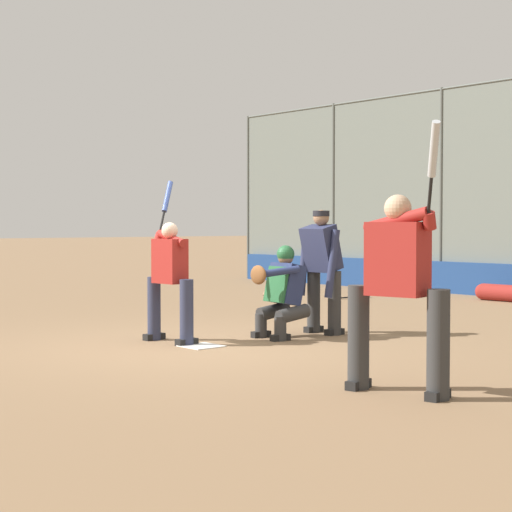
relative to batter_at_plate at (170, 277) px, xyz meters
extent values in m
plane|color=#846647|center=(-0.54, -0.07, -0.80)|extent=(160.00, 160.00, 0.00)
cube|color=white|center=(-0.54, -0.07, -0.80)|extent=(0.43, 0.43, 0.01)
cylinder|color=#515651|center=(2.64, -8.99, 1.39)|extent=(0.08, 0.08, 4.38)
cylinder|color=#515651|center=(5.83, -8.99, 1.39)|extent=(0.08, 0.08, 4.38)
cylinder|color=#515651|center=(9.01, -8.99, 1.39)|extent=(0.08, 0.08, 4.38)
cube|color=slate|center=(2.37, -11.01, -0.74)|extent=(13.37, 1.95, 0.12)
cube|color=slate|center=(2.37, -10.46, -0.58)|extent=(13.37, 0.55, 0.44)
cube|color=#B7BABC|center=(2.37, -10.46, -0.32)|extent=(13.37, 0.24, 0.08)
cube|color=slate|center=(2.37, -11.01, -0.42)|extent=(13.37, 0.55, 0.76)
cube|color=#B7BABC|center=(2.37, -11.01, 0.00)|extent=(13.37, 0.24, 0.08)
cylinder|color=#2D334C|center=(-0.34, 0.00, -0.41)|extent=(0.17, 0.17, 0.79)
cube|color=black|center=(-0.34, 0.00, -0.76)|extent=(0.12, 0.28, 0.08)
cylinder|color=#2D334C|center=(0.32, 0.02, -0.41)|extent=(0.17, 0.17, 0.79)
cube|color=black|center=(0.32, 0.02, -0.76)|extent=(0.12, 0.28, 0.08)
cube|color=maroon|center=(-0.01, 0.01, 0.20)|extent=(0.44, 0.26, 0.55)
sphere|color=beige|center=(-0.01, 0.01, 0.57)|extent=(0.20, 0.20, 0.20)
cylinder|color=maroon|center=(0.00, -0.02, 0.48)|extent=(0.56, 0.13, 0.21)
cylinder|color=maroon|center=(0.26, -0.01, 0.48)|extent=(0.13, 0.16, 0.15)
sphere|color=black|center=(0.27, -0.04, 0.54)|extent=(0.04, 0.04, 0.04)
cylinder|color=black|center=(0.32, -0.11, 0.68)|extent=(0.14, 0.18, 0.29)
cylinder|color=#334789|center=(0.44, -0.28, 1.01)|extent=(0.23, 0.28, 0.42)
cylinder|color=#333333|center=(-0.79, -1.12, -0.65)|extent=(0.15, 0.15, 0.30)
cylinder|color=#333333|center=(-0.80, -1.32, -0.48)|extent=(0.21, 0.47, 0.24)
cube|color=black|center=(-0.79, -1.12, -0.76)|extent=(0.12, 0.27, 0.08)
cylinder|color=#333333|center=(-0.38, -1.16, -0.65)|extent=(0.15, 0.15, 0.30)
cylinder|color=#333333|center=(-0.40, -1.36, -0.48)|extent=(0.21, 0.47, 0.24)
cube|color=black|center=(-0.38, -1.16, -0.76)|extent=(0.12, 0.27, 0.08)
cube|color=navy|center=(-0.60, -1.38, -0.11)|extent=(0.47, 0.39, 0.55)
cube|color=#235B33|center=(-0.59, -1.24, -0.11)|extent=(0.41, 0.17, 0.46)
sphere|color=#936B4C|center=(-0.60, -1.38, 0.23)|extent=(0.20, 0.20, 0.20)
sphere|color=#235B33|center=(-0.60, -1.38, 0.27)|extent=(0.23, 0.23, 0.23)
cylinder|color=navy|center=(-0.75, -1.13, 0.06)|extent=(0.33, 0.52, 0.16)
ellipsoid|color=brown|center=(-0.63, -0.90, 0.02)|extent=(0.31, 0.13, 0.24)
cylinder|color=#936B4C|center=(-0.34, -1.41, -0.09)|extent=(0.12, 0.31, 0.44)
cylinder|color=#333333|center=(-0.83, -2.05, -0.38)|extent=(0.18, 0.18, 0.84)
cube|color=black|center=(-0.83, -2.05, -0.76)|extent=(0.11, 0.28, 0.08)
cylinder|color=#333333|center=(-0.45, -2.05, -0.38)|extent=(0.18, 0.18, 0.84)
cube|color=black|center=(-0.45, -2.05, -0.76)|extent=(0.11, 0.28, 0.08)
cube|color=#282D4C|center=(-0.64, -1.99, 0.33)|extent=(0.46, 0.40, 0.64)
sphere|color=#936B4C|center=(-0.64, -1.99, 0.74)|extent=(0.21, 0.21, 0.21)
cylinder|color=black|center=(-0.64, -1.99, 0.80)|extent=(0.22, 0.22, 0.07)
cylinder|color=#282D4C|center=(-0.90, -1.93, 0.14)|extent=(0.14, 0.24, 0.89)
cylinder|color=#282D4C|center=(-0.38, -1.93, 0.14)|extent=(0.14, 0.24, 0.89)
cylinder|color=#333333|center=(-3.54, 0.48, -0.34)|extent=(0.19, 0.19, 0.92)
cube|color=black|center=(-3.54, 0.48, -0.76)|extent=(0.16, 0.30, 0.08)
cylinder|color=#333333|center=(-4.29, 0.33, -0.34)|extent=(0.19, 0.19, 0.92)
cube|color=black|center=(-4.29, 0.33, -0.76)|extent=(0.16, 0.30, 0.08)
cube|color=maroon|center=(-3.91, 0.41, 0.35)|extent=(0.54, 0.38, 0.63)
sphere|color=tan|center=(-3.91, 0.41, 0.79)|extent=(0.23, 0.23, 0.23)
cylinder|color=maroon|center=(-3.92, 0.43, 0.68)|extent=(0.64, 0.18, 0.24)
cylinder|color=maroon|center=(-4.21, 0.37, 0.68)|extent=(0.15, 0.18, 0.17)
sphere|color=black|center=(-4.22, 0.40, 0.75)|extent=(0.04, 0.04, 0.04)
cylinder|color=black|center=(-4.29, 0.46, 0.89)|extent=(0.17, 0.17, 0.31)
cylinder|color=#B7BCC1|center=(-4.44, 0.62, 1.24)|extent=(0.27, 0.27, 0.44)
sphere|color=black|center=(2.78, -5.91, -0.77)|extent=(0.04, 0.04, 0.04)
cylinder|color=black|center=(2.77, -6.09, -0.77)|extent=(0.05, 0.36, 0.03)
cylinder|color=#334789|center=(2.74, -6.52, -0.77)|extent=(0.10, 0.50, 0.07)
cylinder|color=maroon|center=(0.48, -8.05, -0.64)|extent=(0.92, 0.32, 0.32)
sphere|color=maroon|center=(0.94, -8.05, -0.64)|extent=(0.31, 0.31, 0.31)
camera|label=1|loc=(-8.58, 6.08, 0.64)|focal=60.00mm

